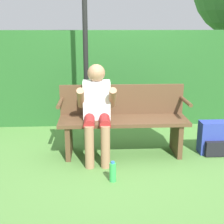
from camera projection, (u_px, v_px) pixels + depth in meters
ground_plane at (123, 154)px, 4.10m from camera, size 40.00×40.00×0.00m
hedge_back at (116, 77)px, 5.31m from camera, size 12.00×0.53×1.55m
park_bench at (123, 119)px, 4.03m from camera, size 1.64×0.49×0.88m
person_seated at (97, 107)px, 3.84m from camera, size 0.48×0.60×1.17m
backpack at (213, 138)px, 4.07m from camera, size 0.36×0.26×0.43m
water_bottle at (113, 172)px, 3.35m from camera, size 0.07×0.07×0.23m
signpost at (85, 23)px, 4.19m from camera, size 0.42×0.09×2.87m
parked_car at (16, 51)px, 12.23m from camera, size 4.20×2.35×1.31m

